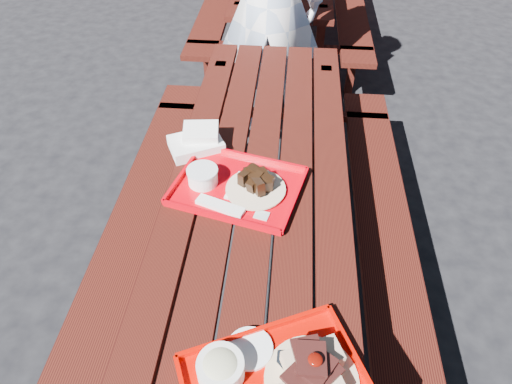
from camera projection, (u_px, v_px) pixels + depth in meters
ground at (258, 284)px, 2.41m from camera, size 60.00×60.00×0.00m
picnic_table_near at (259, 211)px, 2.02m from camera, size 1.41×2.40×0.75m
near_tray at (275, 380)px, 1.24m from camera, size 0.61×0.55×0.16m
far_tray at (235, 185)px, 1.82m from camera, size 0.57×0.49×0.08m
white_cloth at (197, 141)px, 2.01m from camera, size 0.27×0.25×0.09m
person at (270, 0)px, 2.82m from camera, size 0.70×0.49×1.85m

